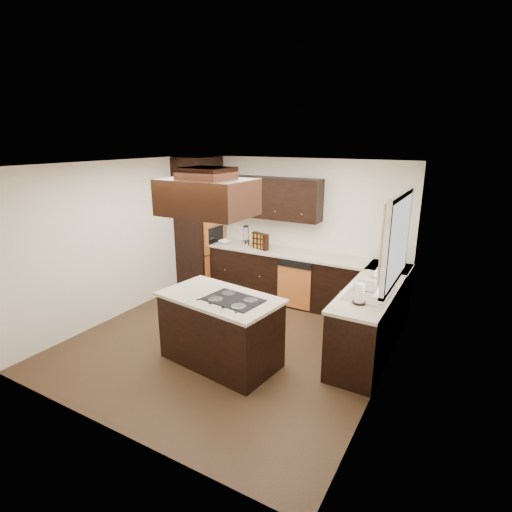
% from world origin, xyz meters
% --- Properties ---
extents(floor, '(4.20, 4.20, 0.02)m').
position_xyz_m(floor, '(0.00, 0.00, -0.01)').
color(floor, brown).
rests_on(floor, ground).
extents(ceiling, '(4.20, 4.20, 0.02)m').
position_xyz_m(ceiling, '(0.00, 0.00, 2.51)').
color(ceiling, white).
rests_on(ceiling, ground).
extents(wall_back, '(4.20, 0.02, 2.50)m').
position_xyz_m(wall_back, '(0.00, 2.11, 1.25)').
color(wall_back, white).
rests_on(wall_back, ground).
extents(wall_front, '(4.20, 0.02, 2.50)m').
position_xyz_m(wall_front, '(0.00, -2.11, 1.25)').
color(wall_front, white).
rests_on(wall_front, ground).
extents(wall_left, '(0.02, 4.20, 2.50)m').
position_xyz_m(wall_left, '(-2.11, 0.00, 1.25)').
color(wall_left, white).
rests_on(wall_left, ground).
extents(wall_right, '(0.02, 4.20, 2.50)m').
position_xyz_m(wall_right, '(2.11, 0.00, 1.25)').
color(wall_right, white).
rests_on(wall_right, ground).
extents(oven_column, '(0.65, 0.75, 2.12)m').
position_xyz_m(oven_column, '(-1.78, 1.71, 1.06)').
color(oven_column, black).
rests_on(oven_column, floor).
extents(wall_oven_face, '(0.05, 0.62, 0.78)m').
position_xyz_m(wall_oven_face, '(-1.43, 1.71, 1.12)').
color(wall_oven_face, orange).
rests_on(wall_oven_face, oven_column).
extents(base_cabinets_back, '(2.93, 0.60, 0.88)m').
position_xyz_m(base_cabinets_back, '(0.03, 1.80, 0.44)').
color(base_cabinets_back, black).
rests_on(base_cabinets_back, floor).
extents(base_cabinets_right, '(0.60, 2.40, 0.88)m').
position_xyz_m(base_cabinets_right, '(1.80, 0.90, 0.44)').
color(base_cabinets_right, black).
rests_on(base_cabinets_right, floor).
extents(countertop_back, '(2.93, 0.63, 0.04)m').
position_xyz_m(countertop_back, '(0.03, 1.79, 0.90)').
color(countertop_back, beige).
rests_on(countertop_back, base_cabinets_back).
extents(countertop_right, '(0.63, 2.40, 0.04)m').
position_xyz_m(countertop_right, '(1.79, 0.90, 0.90)').
color(countertop_right, beige).
rests_on(countertop_right, base_cabinets_right).
extents(upper_cabinets, '(2.00, 0.34, 0.72)m').
position_xyz_m(upper_cabinets, '(-0.43, 1.93, 1.81)').
color(upper_cabinets, black).
rests_on(upper_cabinets, wall_back).
extents(dishwasher_front, '(0.60, 0.05, 0.72)m').
position_xyz_m(dishwasher_front, '(0.33, 1.50, 0.40)').
color(dishwasher_front, orange).
rests_on(dishwasher_front, floor).
extents(window_frame, '(0.06, 1.32, 1.12)m').
position_xyz_m(window_frame, '(2.07, 0.55, 1.65)').
color(window_frame, white).
rests_on(window_frame, wall_right).
extents(window_pane, '(0.00, 1.20, 1.00)m').
position_xyz_m(window_pane, '(2.10, 0.55, 1.65)').
color(window_pane, white).
rests_on(window_pane, wall_right).
extents(curtain_left, '(0.02, 0.34, 0.90)m').
position_xyz_m(curtain_left, '(2.01, 0.13, 1.70)').
color(curtain_left, '#FFF6B9').
rests_on(curtain_left, wall_right).
extents(curtain_right, '(0.02, 0.34, 0.90)m').
position_xyz_m(curtain_right, '(2.01, 0.97, 1.70)').
color(curtain_right, '#FFF6B9').
rests_on(curtain_right, wall_right).
extents(sink_rim, '(0.52, 0.84, 0.01)m').
position_xyz_m(sink_rim, '(1.80, 0.55, 0.92)').
color(sink_rim, silver).
rests_on(sink_rim, countertop_right).
extents(island, '(1.56, 0.98, 0.88)m').
position_xyz_m(island, '(0.19, -0.49, 0.44)').
color(island, black).
rests_on(island, floor).
extents(island_top, '(1.62, 1.04, 0.04)m').
position_xyz_m(island_top, '(0.19, -0.49, 0.90)').
color(island_top, beige).
rests_on(island_top, island).
extents(cooktop, '(0.75, 0.55, 0.01)m').
position_xyz_m(cooktop, '(0.41, -0.52, 0.93)').
color(cooktop, black).
rests_on(cooktop, island_top).
extents(range_hood, '(1.05, 0.72, 0.42)m').
position_xyz_m(range_hood, '(0.10, -0.55, 2.16)').
color(range_hood, black).
rests_on(range_hood, ceiling).
extents(hood_duct, '(0.55, 0.50, 0.13)m').
position_xyz_m(hood_duct, '(0.10, -0.55, 2.44)').
color(hood_duct, black).
rests_on(hood_duct, ceiling).
extents(blender_base, '(0.15, 0.15, 0.10)m').
position_xyz_m(blender_base, '(-0.75, 1.74, 0.97)').
color(blender_base, silver).
rests_on(blender_base, countertop_back).
extents(blender_pitcher, '(0.13, 0.13, 0.26)m').
position_xyz_m(blender_pitcher, '(-0.75, 1.74, 1.15)').
color(blender_pitcher, silver).
rests_on(blender_pitcher, blender_base).
extents(spice_rack, '(0.36, 0.19, 0.29)m').
position_xyz_m(spice_rack, '(-0.43, 1.70, 1.07)').
color(spice_rack, black).
rests_on(spice_rack, countertop_back).
extents(mixing_bowl, '(0.25, 0.25, 0.06)m').
position_xyz_m(mixing_bowl, '(-1.20, 1.72, 0.95)').
color(mixing_bowl, white).
rests_on(mixing_bowl, countertop_back).
extents(soap_bottle, '(0.08, 0.09, 0.16)m').
position_xyz_m(soap_bottle, '(1.75, 1.13, 1.00)').
color(soap_bottle, white).
rests_on(soap_bottle, countertop_right).
extents(paper_towel, '(0.15, 0.15, 0.25)m').
position_xyz_m(paper_towel, '(1.78, 0.14, 1.05)').
color(paper_towel, white).
rests_on(paper_towel, countertop_right).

